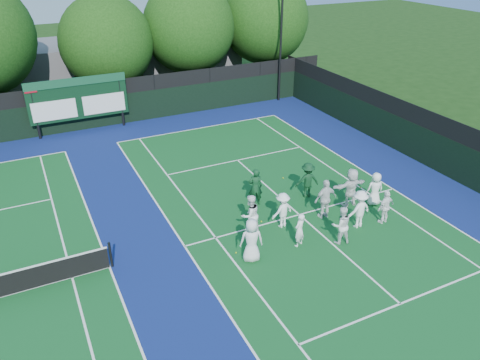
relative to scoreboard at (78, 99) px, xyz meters
name	(u,v)px	position (x,y,z in m)	size (l,w,h in m)	color
ground	(312,226)	(7.01, -15.59, -2.19)	(120.00, 120.00, 0.00)	#15330E
court_apron	(173,250)	(1.01, -14.59, -2.19)	(34.00, 32.00, 0.01)	navy
near_court	(299,215)	(7.01, -14.59, -2.18)	(11.05, 23.85, 0.01)	#104F1F
back_fence	(95,107)	(1.01, 0.41, -0.83)	(34.00, 0.08, 3.00)	black
divider_fence_right	(450,151)	(16.01, -14.59, -0.83)	(0.08, 32.00, 3.00)	black
scoreboard	(78,99)	(0.00, 0.00, 0.00)	(6.00, 0.21, 3.55)	black
clubhouse	(126,63)	(5.01, 8.41, -0.19)	(18.00, 6.00, 4.00)	#5D5C62
light_pole_right	(282,14)	(14.51, 0.11, 4.11)	(1.20, 0.30, 10.12)	black
tree_c	(109,44)	(3.05, 3.99, 2.32)	(6.39, 6.39, 7.87)	black
tree_d	(191,29)	(9.08, 3.99, 2.86)	(6.69, 6.69, 8.57)	black
tree_e	(266,22)	(15.42, 3.99, 2.95)	(6.79, 6.79, 8.72)	black
tennis_ball_0	(236,253)	(3.21, -15.92, -2.16)	(0.07, 0.07, 0.07)	#AAC517
tennis_ball_3	(261,222)	(5.19, -14.36, -2.16)	(0.07, 0.07, 0.07)	#AAC517
tennis_ball_4	(283,178)	(8.18, -11.21, -2.16)	(0.07, 0.07, 0.07)	#AAC517
tennis_ball_5	(360,188)	(11.10, -13.80, -2.16)	(0.07, 0.07, 0.07)	#AAC517
player_front_0	(251,240)	(3.56, -16.55, -1.27)	(0.90, 0.58, 1.83)	white
player_front_1	(299,230)	(5.73, -16.54, -1.45)	(0.54, 0.35, 1.48)	white
player_front_2	(341,225)	(7.35, -17.09, -1.36)	(0.81, 0.63, 1.66)	white
player_front_3	(359,209)	(8.76, -16.47, -1.32)	(1.12, 0.64, 1.73)	white
player_front_4	(385,207)	(9.99, -16.72, -1.40)	(0.92, 0.38, 1.57)	white
player_back_0	(250,215)	(4.36, -14.88, -1.29)	(0.88, 0.68, 1.81)	white
player_back_1	(282,210)	(5.84, -15.02, -1.39)	(1.04, 0.60, 1.61)	white
player_back_2	(325,199)	(7.91, -15.21, -1.26)	(1.09, 0.45, 1.86)	silver
player_back_3	(351,187)	(9.57, -14.86, -1.25)	(1.74, 0.55, 1.88)	white
player_back_4	(375,189)	(10.64, -15.28, -1.38)	(0.79, 0.51, 1.61)	white
coach_left	(255,187)	(5.66, -12.87, -1.27)	(0.67, 0.44, 1.83)	#103B1D
coach_right	(307,180)	(8.23, -13.30, -1.31)	(1.14, 0.66, 1.76)	#0E341A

